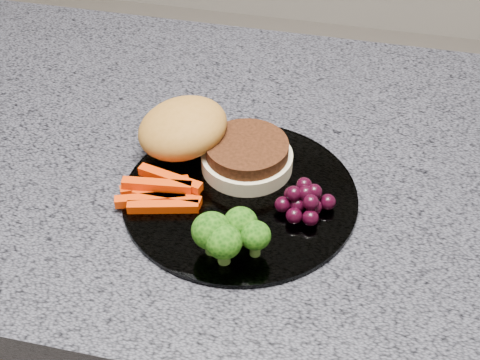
{
  "coord_description": "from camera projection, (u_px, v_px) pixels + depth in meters",
  "views": [
    {
      "loc": [
        0.19,
        -0.6,
        1.41
      ],
      "look_at": [
        0.07,
        -0.07,
        0.93
      ],
      "focal_mm": 50.0,
      "sensor_mm": 36.0,
      "label": 1
    }
  ],
  "objects": [
    {
      "name": "countertop",
      "position": [
        198.0,
        161.0,
        0.82
      ],
      "size": [
        1.2,
        0.6,
        0.04
      ],
      "primitive_type": "cube",
      "color": "#51505B",
      "rests_on": "island_cabinet"
    },
    {
      "name": "plate",
      "position": [
        240.0,
        195.0,
        0.74
      ],
      "size": [
        0.26,
        0.26,
        0.01
      ],
      "primitive_type": "cylinder",
      "color": "white",
      "rests_on": "countertop"
    },
    {
      "name": "burger",
      "position": [
        205.0,
        141.0,
        0.77
      ],
      "size": [
        0.19,
        0.12,
        0.06
      ],
      "rotation": [
        0.0,
        0.0,
        -0.07
      ],
      "color": "beige",
      "rests_on": "plate"
    },
    {
      "name": "carrot_sticks",
      "position": [
        161.0,
        192.0,
        0.73
      ],
      "size": [
        0.09,
        0.07,
        0.02
      ],
      "rotation": [
        0.0,
        0.0,
        -0.14
      ],
      "color": "red",
      "rests_on": "plate"
    },
    {
      "name": "broccoli",
      "position": [
        229.0,
        233.0,
        0.65
      ],
      "size": [
        0.08,
        0.06,
        0.05
      ],
      "rotation": [
        0.0,
        0.0,
        0.42
      ],
      "color": "#55802E",
      "rests_on": "plate"
    },
    {
      "name": "grape_bunch",
      "position": [
        304.0,
        201.0,
        0.71
      ],
      "size": [
        0.06,
        0.05,
        0.03
      ],
      "rotation": [
        0.0,
        0.0,
        -0.17
      ],
      "color": "black",
      "rests_on": "plate"
    }
  ]
}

